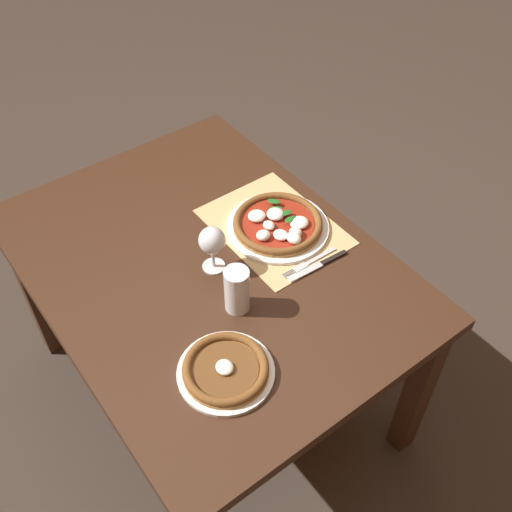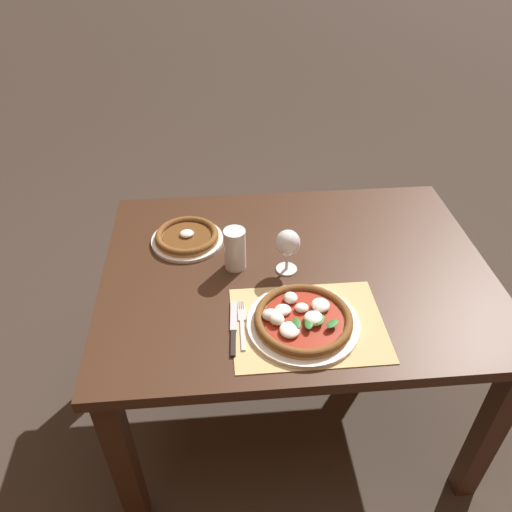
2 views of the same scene
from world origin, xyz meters
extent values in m
plane|color=#382D26|center=(0.00, 0.00, 0.00)|extent=(24.00, 24.00, 0.00)
cube|color=#382114|center=(0.00, 0.00, 0.72)|extent=(1.29, 0.96, 0.04)
cube|color=#382114|center=(-0.58, -0.42, 0.35)|extent=(0.07, 0.07, 0.70)
cube|color=#382114|center=(0.58, -0.42, 0.35)|extent=(0.07, 0.07, 0.70)
cube|color=#382114|center=(0.58, 0.42, 0.35)|extent=(0.07, 0.07, 0.70)
cube|color=tan|center=(-0.01, -0.26, 0.74)|extent=(0.45, 0.34, 0.00)
cylinder|color=silver|center=(-0.02, -0.26, 0.75)|extent=(0.33, 0.33, 0.01)
cylinder|color=#B77F42|center=(-0.02, -0.26, 0.76)|extent=(0.29, 0.29, 0.01)
torus|color=brown|center=(-0.02, -0.26, 0.77)|extent=(0.29, 0.29, 0.02)
cylinder|color=maroon|center=(-0.02, -0.26, 0.77)|extent=(0.23, 0.23, 0.00)
ellipsoid|color=white|center=(-0.12, -0.25, 0.78)|extent=(0.05, 0.04, 0.03)
ellipsoid|color=white|center=(0.04, -0.22, 0.78)|extent=(0.05, 0.06, 0.03)
ellipsoid|color=white|center=(-0.02, -0.23, 0.78)|extent=(0.04, 0.04, 0.02)
ellipsoid|color=white|center=(-0.08, -0.23, 0.78)|extent=(0.05, 0.04, 0.02)
ellipsoid|color=white|center=(-0.10, -0.27, 0.78)|extent=(0.04, 0.04, 0.03)
ellipsoid|color=white|center=(-0.05, -0.18, 0.78)|extent=(0.04, 0.04, 0.03)
ellipsoid|color=white|center=(0.01, -0.28, 0.78)|extent=(0.06, 0.06, 0.03)
ellipsoid|color=white|center=(-0.07, -0.31, 0.78)|extent=(0.06, 0.06, 0.02)
ellipsoid|color=#1E5B1E|center=(0.05, -0.31, 0.79)|extent=(0.05, 0.05, 0.00)
ellipsoid|color=#1E5B1E|center=(-0.01, -0.30, 0.79)|extent=(0.03, 0.05, 0.00)
ellipsoid|color=#1E5B1E|center=(-0.05, -0.30, 0.79)|extent=(0.03, 0.04, 0.00)
ellipsoid|color=#1E5B1E|center=(0.02, -0.29, 0.79)|extent=(0.04, 0.05, 0.00)
cylinder|color=silver|center=(-0.37, 0.18, 0.75)|extent=(0.26, 0.26, 0.01)
cylinder|color=#B77F42|center=(-0.37, 0.18, 0.76)|extent=(0.22, 0.22, 0.01)
torus|color=brown|center=(-0.37, 0.18, 0.77)|extent=(0.22, 0.22, 0.02)
cylinder|color=brown|center=(-0.37, 0.18, 0.76)|extent=(0.17, 0.17, 0.00)
ellipsoid|color=white|center=(-0.37, 0.18, 0.77)|extent=(0.05, 0.05, 0.02)
cylinder|color=silver|center=(-0.04, -0.01, 0.74)|extent=(0.07, 0.07, 0.00)
cylinder|color=silver|center=(-0.04, -0.01, 0.78)|extent=(0.01, 0.01, 0.06)
ellipsoid|color=silver|center=(-0.04, -0.01, 0.85)|extent=(0.08, 0.08, 0.08)
ellipsoid|color=#C17019|center=(-0.04, -0.01, 0.84)|extent=(0.07, 0.07, 0.05)
cylinder|color=silver|center=(-0.20, 0.03, 0.81)|extent=(0.07, 0.07, 0.15)
cylinder|color=black|center=(-0.20, 0.03, 0.80)|extent=(0.07, 0.07, 0.12)
cylinder|color=silver|center=(-0.20, 0.03, 0.86)|extent=(0.07, 0.07, 0.02)
cube|color=#B7B7BC|center=(-0.20, -0.29, 0.75)|extent=(0.01, 0.12, 0.00)
cube|color=#B7B7BC|center=(-0.20, -0.21, 0.75)|extent=(0.02, 0.05, 0.00)
cylinder|color=#B7B7BC|center=(-0.19, -0.17, 0.75)|extent=(0.00, 0.04, 0.00)
cylinder|color=#B7B7BC|center=(-0.19, -0.17, 0.75)|extent=(0.00, 0.04, 0.00)
cylinder|color=#B7B7BC|center=(-0.20, -0.17, 0.75)|extent=(0.00, 0.04, 0.00)
cylinder|color=#B7B7BC|center=(-0.21, -0.17, 0.75)|extent=(0.00, 0.04, 0.00)
cube|color=black|center=(-0.23, -0.32, 0.75)|extent=(0.02, 0.10, 0.01)
cube|color=#B7B7BC|center=(-0.22, -0.21, 0.75)|extent=(0.03, 0.12, 0.00)
camera|label=1|loc=(-1.09, 0.63, 2.07)|focal=42.00mm
camera|label=2|loc=(-0.25, -1.26, 1.80)|focal=35.00mm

